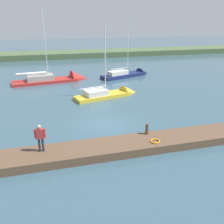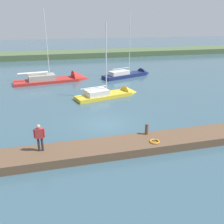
{
  "view_description": "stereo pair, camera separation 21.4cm",
  "coord_description": "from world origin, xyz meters",
  "px_view_note": "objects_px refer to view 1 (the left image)",
  "views": [
    {
      "loc": [
        4.2,
        17.82,
        8.14
      ],
      "look_at": [
        -0.35,
        0.9,
        1.41
      ],
      "focal_mm": 38.57,
      "sensor_mm": 36.0,
      "label": 1
    },
    {
      "loc": [
        4.0,
        17.87,
        8.14
      ],
      "look_at": [
        -0.35,
        0.9,
        1.41
      ],
      "focal_mm": 38.57,
      "sensor_mm": 36.0,
      "label": 2
    }
  ],
  "objects_px": {
    "mooring_post_far": "(147,129)",
    "sailboat_far_left": "(112,95)",
    "person_on_dock": "(40,136)",
    "sailboat_mid_channel": "(129,75)",
    "sailboat_outer_mooring": "(60,80)",
    "life_ring_buoy": "(155,141)"
  },
  "relations": [
    {
      "from": "mooring_post_far",
      "to": "sailboat_far_left",
      "type": "xyz_separation_m",
      "value": [
        -0.43,
        -11.21,
        -0.84
      ]
    },
    {
      "from": "mooring_post_far",
      "to": "person_on_dock",
      "type": "distance_m",
      "value": 7.24
    },
    {
      "from": "sailboat_mid_channel",
      "to": "person_on_dock",
      "type": "xyz_separation_m",
      "value": [
        12.91,
        21.12,
        1.44
      ]
    },
    {
      "from": "sailboat_outer_mooring",
      "to": "life_ring_buoy",
      "type": "bearing_deg",
      "value": -85.28
    },
    {
      "from": "sailboat_mid_channel",
      "to": "person_on_dock",
      "type": "relative_size",
      "value": 5.99
    },
    {
      "from": "life_ring_buoy",
      "to": "sailboat_outer_mooring",
      "type": "bearing_deg",
      "value": -76.94
    },
    {
      "from": "sailboat_far_left",
      "to": "person_on_dock",
      "type": "xyz_separation_m",
      "value": [
        7.62,
        11.75,
        1.47
      ]
    },
    {
      "from": "sailboat_mid_channel",
      "to": "mooring_post_far",
      "type": "bearing_deg",
      "value": -125.98
    },
    {
      "from": "sailboat_outer_mooring",
      "to": "person_on_dock",
      "type": "relative_size",
      "value": 6.14
    },
    {
      "from": "life_ring_buoy",
      "to": "sailboat_mid_channel",
      "type": "xyz_separation_m",
      "value": [
        -5.64,
        -21.84,
        -0.47
      ]
    },
    {
      "from": "sailboat_outer_mooring",
      "to": "person_on_dock",
      "type": "height_order",
      "value": "sailboat_outer_mooring"
    },
    {
      "from": "mooring_post_far",
      "to": "life_ring_buoy",
      "type": "distance_m",
      "value": 1.3
    },
    {
      "from": "life_ring_buoy",
      "to": "person_on_dock",
      "type": "distance_m",
      "value": 7.37
    },
    {
      "from": "mooring_post_far",
      "to": "sailboat_outer_mooring",
      "type": "height_order",
      "value": "sailboat_outer_mooring"
    },
    {
      "from": "person_on_dock",
      "to": "life_ring_buoy",
      "type": "bearing_deg",
      "value": 89.03
    },
    {
      "from": "mooring_post_far",
      "to": "life_ring_buoy",
      "type": "height_order",
      "value": "mooring_post_far"
    },
    {
      "from": "life_ring_buoy",
      "to": "sailboat_outer_mooring",
      "type": "height_order",
      "value": "sailboat_outer_mooring"
    },
    {
      "from": "mooring_post_far",
      "to": "person_on_dock",
      "type": "xyz_separation_m",
      "value": [
        7.19,
        0.54,
        0.63
      ]
    },
    {
      "from": "sailboat_mid_channel",
      "to": "sailboat_far_left",
      "type": "bearing_deg",
      "value": -139.87
    },
    {
      "from": "life_ring_buoy",
      "to": "sailboat_mid_channel",
      "type": "bearing_deg",
      "value": -104.48
    },
    {
      "from": "life_ring_buoy",
      "to": "sailboat_outer_mooring",
      "type": "relative_size",
      "value": 0.06
    },
    {
      "from": "sailboat_outer_mooring",
      "to": "person_on_dock",
      "type": "xyz_separation_m",
      "value": [
        2.32,
        20.63,
        1.44
      ]
    }
  ]
}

